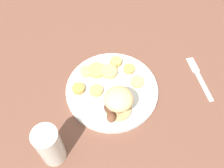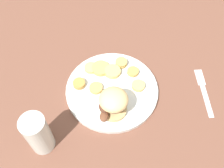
% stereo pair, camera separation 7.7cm
% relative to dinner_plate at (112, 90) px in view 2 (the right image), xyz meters
% --- Properties ---
extents(ground_plane, '(4.00, 4.00, 0.00)m').
position_rel_dinner_plate_xyz_m(ground_plane, '(0.00, 0.00, -0.01)').
color(ground_plane, brown).
extents(dinner_plate, '(0.28, 0.28, 0.02)m').
position_rel_dinner_plate_xyz_m(dinner_plate, '(0.00, 0.00, 0.00)').
color(dinner_plate, silver).
rests_on(dinner_plate, ground_plane).
extents(sandwich, '(0.08, 0.10, 0.09)m').
position_rel_dinner_plate_xyz_m(sandwich, '(-0.06, 0.05, 0.05)').
color(sandwich, tan).
rests_on(sandwich, dinner_plate).
extents(potato_round_0, '(0.04, 0.04, 0.01)m').
position_rel_dinner_plate_xyz_m(potato_round_0, '(0.10, 0.00, 0.01)').
color(potato_round_0, '#DBB766').
rests_on(potato_round_0, dinner_plate).
extents(potato_round_1, '(0.04, 0.04, 0.01)m').
position_rel_dinner_plate_xyz_m(potato_round_1, '(0.00, -0.09, 0.01)').
color(potato_round_1, tan).
rests_on(potato_round_1, dinner_plate).
extents(potato_round_2, '(0.04, 0.04, 0.02)m').
position_rel_dinner_plate_xyz_m(potato_round_2, '(0.05, -0.08, 0.01)').
color(potato_round_2, tan).
rests_on(potato_round_2, dinner_plate).
extents(potato_round_3, '(0.04, 0.04, 0.01)m').
position_rel_dinner_plate_xyz_m(potato_round_3, '(0.08, 0.07, 0.01)').
color(potato_round_3, '#BC8942').
rests_on(potato_round_3, dinner_plate).
extents(potato_round_4, '(0.06, 0.06, 0.01)m').
position_rel_dinner_plate_xyz_m(potato_round_4, '(0.08, -0.02, 0.01)').
color(potato_round_4, tan).
rests_on(potato_round_4, dinner_plate).
extents(potato_round_5, '(0.05, 0.05, 0.01)m').
position_rel_dinner_plate_xyz_m(potato_round_5, '(0.04, -0.04, 0.01)').
color(potato_round_5, '#DBB766').
rests_on(potato_round_5, dinner_plate).
extents(potato_round_6, '(0.04, 0.04, 0.01)m').
position_rel_dinner_plate_xyz_m(potato_round_6, '(-0.05, -0.06, 0.01)').
color(potato_round_6, '#DBB766').
rests_on(potato_round_6, dinner_plate).
extents(potato_round_7, '(0.04, 0.04, 0.01)m').
position_rel_dinner_plate_xyz_m(potato_round_7, '(0.03, 0.04, 0.01)').
color(potato_round_7, tan).
rests_on(potato_round_7, dinner_plate).
extents(fork, '(0.15, 0.12, 0.00)m').
position_rel_dinner_plate_xyz_m(fork, '(-0.19, -0.21, -0.01)').
color(fork, silver).
rests_on(fork, ground_plane).
extents(drinking_glass, '(0.06, 0.06, 0.14)m').
position_rel_dinner_plate_xyz_m(drinking_glass, '(0.00, 0.25, 0.06)').
color(drinking_glass, silver).
rests_on(drinking_glass, ground_plane).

